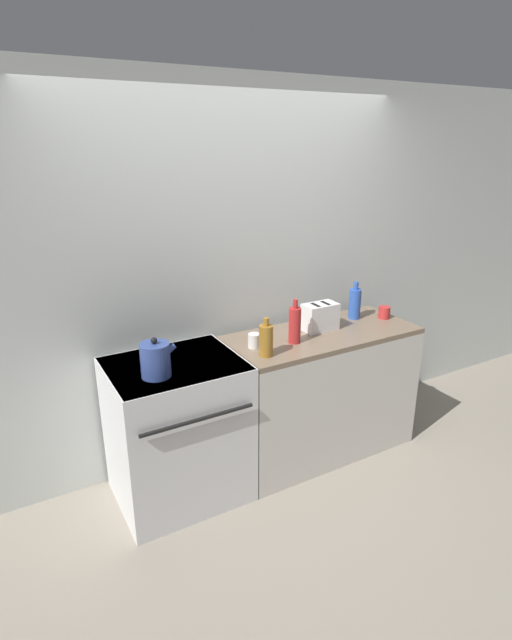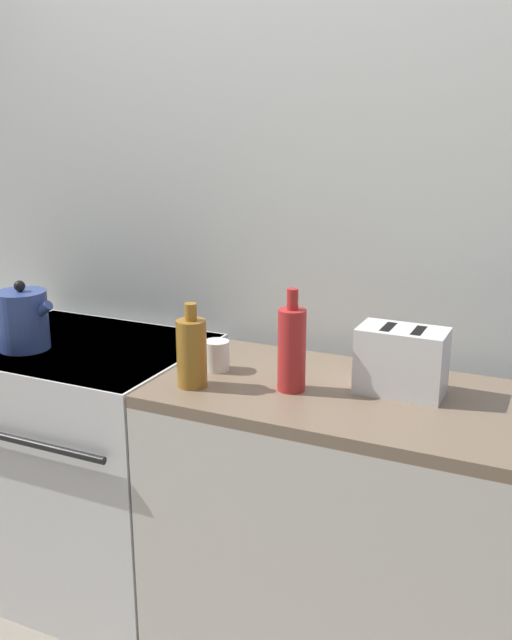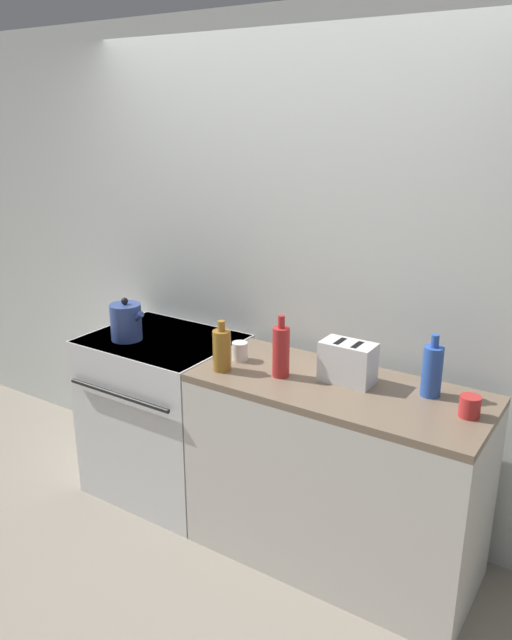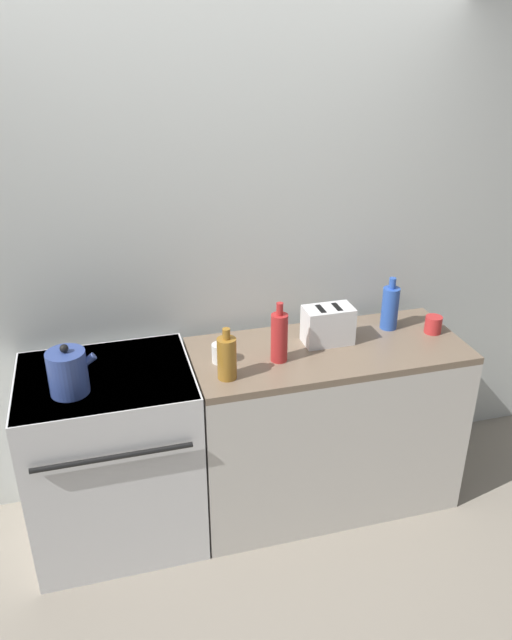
# 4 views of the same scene
# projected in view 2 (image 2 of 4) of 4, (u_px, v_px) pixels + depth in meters

# --- Properties ---
(wall_back) EXTENTS (8.00, 0.05, 2.60)m
(wall_back) POSITION_uv_depth(u_px,v_px,m) (287.00, 234.00, 2.43)
(wall_back) COLOR silver
(wall_back) RESTS_ON ground_plane
(stove) EXTENTS (0.80, 0.68, 0.93)m
(stove) POSITION_uv_depth(u_px,v_px,m) (90.00, 464.00, 2.57)
(stove) COLOR silver
(stove) RESTS_ON ground_plane
(counter_block) EXTENTS (1.36, 0.59, 0.93)m
(counter_block) POSITION_uv_depth(u_px,v_px,m) (383.00, 545.00, 2.11)
(counter_block) COLOR silver
(counter_block) RESTS_ON ground_plane
(kettle) EXTENTS (0.21, 0.17, 0.24)m
(kettle) POSITION_uv_depth(u_px,v_px,m) (23.00, 320.00, 2.38)
(kettle) COLOR #33478C
(kettle) RESTS_ON stove
(toaster) EXTENTS (0.24, 0.14, 0.19)m
(toaster) POSITION_uv_depth(u_px,v_px,m) (402.00, 361.00, 2.00)
(toaster) COLOR white
(toaster) RESTS_ON counter_block
(bottle_red) EXTENTS (0.08, 0.08, 0.30)m
(bottle_red) POSITION_uv_depth(u_px,v_px,m) (292.00, 348.00, 2.01)
(bottle_red) COLOR #B72828
(bottle_red) RESTS_ON counter_block
(bottle_amber) EXTENTS (0.09, 0.09, 0.25)m
(bottle_amber) POSITION_uv_depth(u_px,v_px,m) (192.00, 352.00, 2.05)
(bottle_amber) COLOR #9E6B23
(bottle_amber) RESTS_ON counter_block
(cup_white) EXTENTS (0.08, 0.08, 0.09)m
(cup_white) POSITION_uv_depth(u_px,v_px,m) (217.00, 355.00, 2.19)
(cup_white) COLOR white
(cup_white) RESTS_ON counter_block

